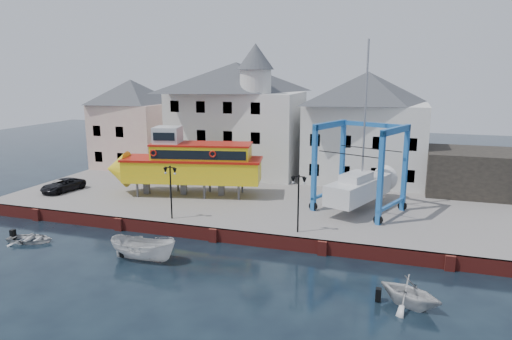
% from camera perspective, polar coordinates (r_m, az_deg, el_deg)
% --- Properties ---
extents(ground, '(140.00, 140.00, 0.00)m').
position_cam_1_polar(ground, '(33.90, -5.33, -8.90)').
color(ground, black).
rests_on(ground, ground).
extents(hardstanding, '(44.00, 22.00, 1.00)m').
position_cam_1_polar(hardstanding, '(43.55, 0.37, -3.37)').
color(hardstanding, slate).
rests_on(hardstanding, ground).
extents(quay_wall, '(44.00, 0.47, 1.00)m').
position_cam_1_polar(quay_wall, '(33.82, -5.27, -8.05)').
color(quay_wall, maroon).
rests_on(quay_wall, ground).
extents(building_pink, '(8.00, 7.00, 10.30)m').
position_cam_1_polar(building_pink, '(56.45, -15.16, 5.62)').
color(building_pink, '#D5A39C').
rests_on(building_pink, hardstanding).
extents(building_white_main, '(14.00, 8.30, 14.00)m').
position_cam_1_polar(building_white_main, '(50.77, -2.36, 6.70)').
color(building_white_main, silver).
rests_on(building_white_main, hardstanding).
extents(building_white_right, '(12.00, 8.00, 11.20)m').
position_cam_1_polar(building_white_right, '(48.47, 13.55, 5.23)').
color(building_white_right, silver).
rests_on(building_white_right, hardstanding).
extents(shed_dark, '(8.00, 7.00, 4.00)m').
position_cam_1_polar(shed_dark, '(47.34, 25.27, -0.17)').
color(shed_dark, black).
rests_on(shed_dark, hardstanding).
extents(lamp_post_left, '(1.12, 0.32, 4.20)m').
position_cam_1_polar(lamp_post_left, '(35.41, -10.65, -1.08)').
color(lamp_post_left, black).
rests_on(lamp_post_left, hardstanding).
extents(lamp_post_right, '(1.12, 0.32, 4.20)m').
position_cam_1_polar(lamp_post_right, '(31.95, 5.34, -2.36)').
color(lamp_post_right, black).
rests_on(lamp_post_right, hardstanding).
extents(tour_boat, '(14.88, 6.42, 6.31)m').
position_cam_1_polar(tour_boat, '(42.30, -9.08, 0.85)').
color(tour_boat, '#59595E').
rests_on(tour_boat, hardstanding).
extents(travel_lift, '(7.73, 9.26, 13.66)m').
position_cam_1_polar(travel_lift, '(38.75, 13.28, -1.41)').
color(travel_lift, '#1A55A1').
rests_on(travel_lift, hardstanding).
extents(van, '(2.68, 4.56, 1.19)m').
position_cam_1_polar(van, '(47.20, -23.00, -1.76)').
color(van, black).
rests_on(van, hardstanding).
extents(motorboat_a, '(4.72, 1.84, 1.81)m').
position_cam_1_polar(motorboat_a, '(31.52, -13.82, -10.89)').
color(motorboat_a, silver).
rests_on(motorboat_a, ground).
extents(motorboat_c, '(4.41, 4.21, 1.81)m').
position_cam_1_polar(motorboat_c, '(26.50, 18.58, -15.80)').
color(motorboat_c, silver).
rests_on(motorboat_c, ground).
extents(motorboat_d, '(3.71, 2.99, 0.68)m').
position_cam_1_polar(motorboat_d, '(37.54, -26.32, -8.04)').
color(motorboat_d, silver).
rests_on(motorboat_d, ground).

